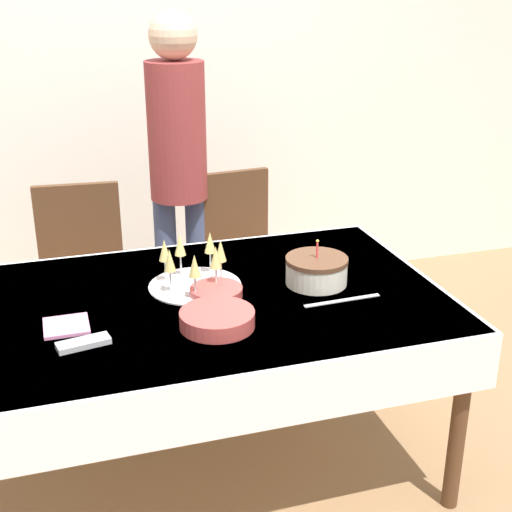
# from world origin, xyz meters

# --- Properties ---
(ground_plane) EXTENTS (12.00, 12.00, 0.00)m
(ground_plane) POSITION_xyz_m (0.00, 0.00, 0.00)
(ground_plane) COLOR #93704C
(wall_back) EXTENTS (8.00, 0.05, 2.70)m
(wall_back) POSITION_xyz_m (0.00, 1.76, 1.35)
(wall_back) COLOR silver
(wall_back) RESTS_ON ground_plane
(dining_table) EXTENTS (1.78, 1.13, 0.75)m
(dining_table) POSITION_xyz_m (0.00, 0.00, 0.65)
(dining_table) COLOR white
(dining_table) RESTS_ON ground_plane
(dining_chair_far_left) EXTENTS (0.45, 0.45, 0.94)m
(dining_chair_far_left) POSITION_xyz_m (-0.39, 0.89, 0.51)
(dining_chair_far_left) COLOR #51331E
(dining_chair_far_left) RESTS_ON ground_plane
(dining_chair_far_right) EXTENTS (0.46, 0.46, 0.94)m
(dining_chair_far_right) POSITION_xyz_m (0.39, 0.89, 0.51)
(dining_chair_far_right) COLOR #51331E
(dining_chair_far_right) RESTS_ON ground_plane
(birthday_cake) EXTENTS (0.24, 0.24, 0.18)m
(birthday_cake) POSITION_xyz_m (0.45, -0.00, 0.81)
(birthday_cake) COLOR silver
(birthday_cake) RESTS_ON dining_table
(champagne_tray) EXTENTS (0.35, 0.35, 0.18)m
(champagne_tray) POSITION_xyz_m (-0.01, 0.11, 0.83)
(champagne_tray) COLOR silver
(champagne_tray) RESTS_ON dining_table
(plate_stack_main) EXTENTS (0.26, 0.26, 0.06)m
(plate_stack_main) POSITION_xyz_m (-0.01, -0.24, 0.78)
(plate_stack_main) COLOR #CC4C47
(plate_stack_main) RESTS_ON dining_table
(plate_stack_dessert) EXTENTS (0.20, 0.20, 0.03)m
(plate_stack_dessert) POSITION_xyz_m (0.05, 0.00, 0.77)
(plate_stack_dessert) COLOR #CC4C47
(plate_stack_dessert) RESTS_ON dining_table
(cake_knife) EXTENTS (0.30, 0.03, 0.00)m
(cake_knife) POSITION_xyz_m (0.48, -0.18, 0.75)
(cake_knife) COLOR silver
(cake_knife) RESTS_ON dining_table
(fork_pile) EXTENTS (0.18, 0.09, 0.02)m
(fork_pile) POSITION_xyz_m (-0.45, -0.24, 0.76)
(fork_pile) COLOR silver
(fork_pile) RESTS_ON dining_table
(napkin_pile) EXTENTS (0.15, 0.15, 0.01)m
(napkin_pile) POSITION_xyz_m (-0.50, -0.09, 0.76)
(napkin_pile) COLOR pink
(napkin_pile) RESTS_ON dining_table
(person_standing) EXTENTS (0.28, 0.28, 1.71)m
(person_standing) POSITION_xyz_m (0.12, 1.01, 1.04)
(person_standing) COLOR #3F4C72
(person_standing) RESTS_ON ground_plane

